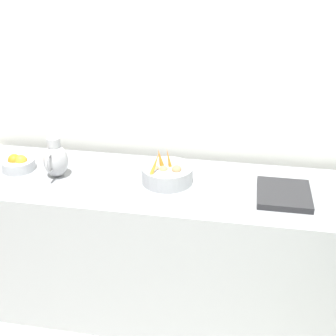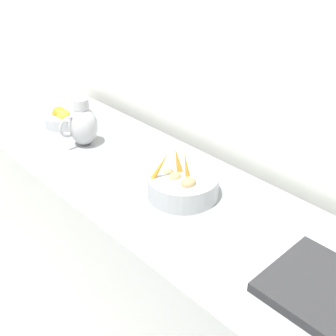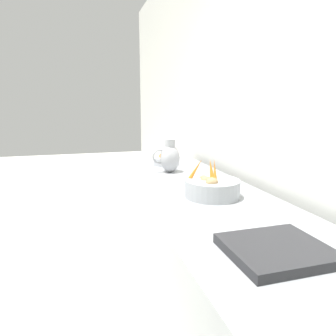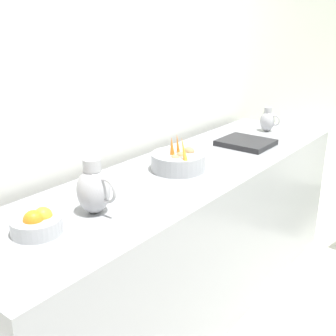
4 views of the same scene
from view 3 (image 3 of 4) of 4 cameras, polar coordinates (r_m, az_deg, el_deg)
prep_counter at (r=1.89m, az=7.57°, el=-19.43°), size 0.73×2.74×0.94m
vegetable_colander at (r=1.72m, az=8.21°, el=-3.66°), size 0.31×0.31×0.22m
orange_bowl at (r=2.61m, az=-0.57°, el=1.48°), size 0.21×0.21×0.11m
metal_pitcher_tall at (r=2.32m, az=0.29°, el=2.01°), size 0.21×0.15×0.25m
counter_sink_basin at (r=1.15m, az=19.71°, el=-14.25°), size 0.34×0.30×0.04m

